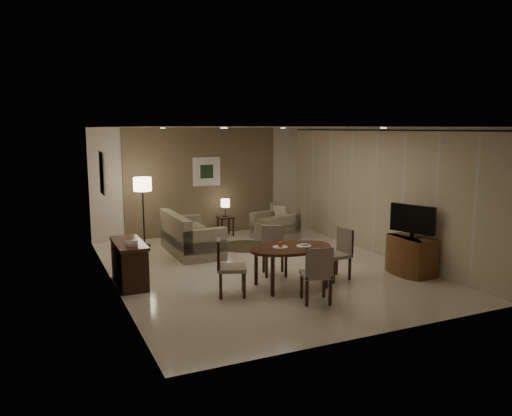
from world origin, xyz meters
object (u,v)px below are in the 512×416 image
armchair (275,222)px  chair_far (275,251)px  chair_right (335,254)px  side_table (225,226)px  dining_table (291,267)px  sofa (192,233)px  chair_left (232,267)px  console_desk (129,263)px  floor_lamp (143,212)px  chair_near (316,274)px  tv_cabinet (412,255)px

armchair → chair_far: bearing=-42.8°
chair_right → side_table: size_ratio=1.89×
dining_table → sofa: 3.06m
armchair → chair_left: bearing=-52.1°
console_desk → side_table: 4.25m
chair_right → console_desk: bearing=-115.1°
chair_right → sofa: size_ratio=0.49×
chair_left → floor_lamp: size_ratio=0.59×
chair_near → armchair: (1.42, 4.27, -0.05)m
chair_far → console_desk: bearing=-174.9°
sofa → armchair: size_ratio=2.01×
tv_cabinet → console_desk: bearing=162.9°
sofa → chair_left: bearing=175.1°
chair_left → chair_right: (2.01, 0.06, -0.01)m
chair_right → floor_lamp: floor_lamp is taller
tv_cabinet → chair_near: (-2.41, -0.59, 0.11)m
sofa → chair_near: bearing=-167.9°
console_desk → floor_lamp: bearing=73.3°
console_desk → dining_table: 2.79m
chair_far → sofa: chair_far is taller
dining_table → chair_right: 0.94m
floor_lamp → chair_far: bearing=-62.3°
chair_near → floor_lamp: 5.12m
chair_left → side_table: 4.58m
tv_cabinet → sofa: (-3.25, 3.19, 0.09)m
tv_cabinet → side_table: tv_cabinet is taller
chair_right → armchair: bearing=166.2°
chair_far → chair_near: bearing=-75.6°
console_desk → side_table: bearing=46.2°
dining_table → side_table: bearing=84.1°
chair_far → floor_lamp: bearing=134.4°
tv_cabinet → chair_far: size_ratio=1.01×
chair_far → sofa: 2.39m
chair_near → sofa: (-0.84, 3.78, -0.02)m
chair_far → armchair: (1.36, 2.71, -0.04)m
console_desk → chair_near: bearing=-40.1°
sofa → armchair: bearing=-78.0°
sofa → side_table: sofa is taller
tv_cabinet → chair_right: chair_right is taller
chair_right → chair_near: bearing=-52.5°
chair_near → chair_left: size_ratio=0.98×
tv_cabinet → floor_lamp: bearing=133.8°
chair_far → chair_left: 1.35m
console_desk → floor_lamp: floor_lamp is taller
tv_cabinet → side_table: size_ratio=1.88×
tv_cabinet → floor_lamp: (-4.07, 4.25, 0.44)m
tv_cabinet → armchair: armchair is taller
dining_table → chair_right: chair_right is taller
console_desk → chair_far: bearing=-11.6°
armchair → floor_lamp: 3.14m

